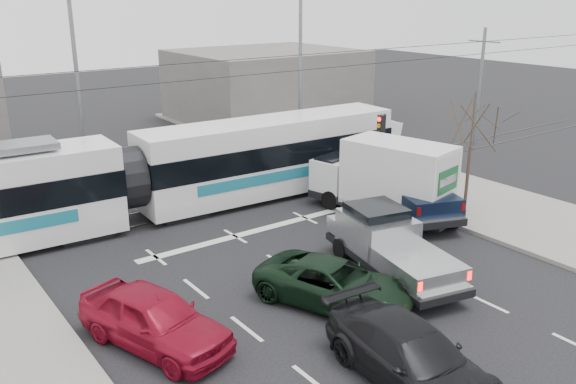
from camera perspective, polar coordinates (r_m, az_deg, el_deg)
ground at (r=20.27m, az=8.24°, el=-8.27°), size 120.00×120.00×0.00m
sidewalk_right at (r=26.88m, az=22.18°, el=-2.51°), size 6.00×60.00×0.15m
rails at (r=27.68m, az=-6.28°, el=-0.78°), size 60.00×1.60×0.03m
building_right at (r=44.89m, az=-2.07°, el=9.94°), size 12.00×10.00×5.00m
bare_tree at (r=26.10m, az=16.88°, el=5.99°), size 2.40×2.40×5.00m
traffic_signal at (r=28.04m, az=8.78°, el=5.17°), size 0.44×0.44×3.60m
street_lamp_near at (r=33.78m, az=0.90°, el=11.67°), size 2.38×0.25×9.00m
street_lamp_far at (r=30.32m, az=-19.45°, el=9.90°), size 2.38×0.25×9.00m
catenary at (r=26.68m, az=-6.57°, el=7.10°), size 60.00×0.20×7.00m
tram at (r=25.05m, az=-14.85°, el=1.13°), size 25.88×3.72×5.26m
silver_pickup at (r=20.54m, az=9.29°, el=-4.74°), size 3.16×6.09×2.11m
box_truck at (r=25.62m, az=9.19°, el=1.23°), size 3.56×6.74×3.21m
navy_pickup at (r=26.14m, az=10.87°, el=0.59°), size 3.97×6.15×2.44m
green_car at (r=18.45m, az=4.36°, el=-8.57°), size 3.87×5.35×1.35m
red_car at (r=16.76m, az=-12.39°, el=-11.50°), size 3.20×4.98×1.58m
dark_car at (r=15.26m, az=11.50°, el=-14.87°), size 2.48×5.26×1.48m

